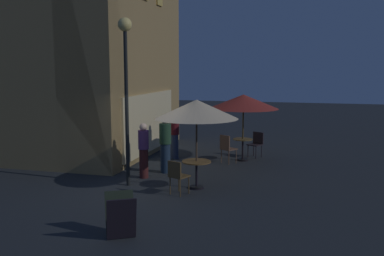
{
  "coord_description": "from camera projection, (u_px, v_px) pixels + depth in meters",
  "views": [
    {
      "loc": [
        -10.17,
        -4.28,
        3.25
      ],
      "look_at": [
        1.69,
        -1.04,
        1.48
      ],
      "focal_mm": 40.08,
      "sensor_mm": 36.0,
      "label": 1
    }
  ],
  "objects": [
    {
      "name": "cafe_chair_1",
      "position": [
        256.0,
        142.0,
        15.48
      ],
      "size": [
        0.59,
        0.59,
        0.9
      ],
      "rotation": [
        0.0,
        0.0,
        2.65
      ],
      "color": "black",
      "rests_on": "ground"
    },
    {
      "name": "patio_umbrella_0",
      "position": [
        243.0,
        102.0,
        14.68
      ],
      "size": [
        2.41,
        2.41,
        2.31
      ],
      "color": "black",
      "rests_on": "ground"
    },
    {
      "name": "cafe_table_0",
      "position": [
        243.0,
        145.0,
        14.89
      ],
      "size": [
        0.67,
        0.67,
        0.76
      ],
      "color": "black",
      "rests_on": "ground"
    },
    {
      "name": "street_lamp_near_corner",
      "position": [
        126.0,
        63.0,
        11.35
      ],
      "size": [
        0.37,
        0.37,
        4.53
      ],
      "color": "black",
      "rests_on": "ground"
    },
    {
      "name": "patron_standing_2",
      "position": [
        144.0,
        150.0,
        12.5
      ],
      "size": [
        0.31,
        0.31,
        1.63
      ],
      "rotation": [
        0.0,
        0.0,
        1.37
      ],
      "color": "#451C1B",
      "rests_on": "ground"
    },
    {
      "name": "menu_sandwich_board",
      "position": [
        121.0,
        216.0,
        8.14
      ],
      "size": [
        0.82,
        0.79,
        0.84
      ],
      "rotation": [
        0.0,
        0.0,
        0.52
      ],
      "color": "black",
      "rests_on": "ground"
    },
    {
      "name": "patron_standing_1",
      "position": [
        165.0,
        145.0,
        13.15
      ],
      "size": [
        0.36,
        0.36,
        1.73
      ],
      "rotation": [
        0.0,
        0.0,
        5.37
      ],
      "color": "#1D2F45",
      "rests_on": "ground"
    },
    {
      "name": "patron_standing_0",
      "position": [
        174.0,
        135.0,
        15.15
      ],
      "size": [
        0.33,
        0.33,
        1.7
      ],
      "rotation": [
        0.0,
        0.0,
        4.29
      ],
      "color": "#28324C",
      "rests_on": "ground"
    },
    {
      "name": "cafe_building",
      "position": [
        84.0,
        42.0,
        14.84
      ],
      "size": [
        6.82,
        6.58,
        8.18
      ],
      "color": "#9C7E4B",
      "rests_on": "ground"
    },
    {
      "name": "cafe_chair_0",
      "position": [
        227.0,
        146.0,
        14.38
      ],
      "size": [
        0.61,
        0.61,
        0.98
      ],
      "rotation": [
        0.0,
        0.0,
        -0.59
      ],
      "color": "brown",
      "rests_on": "ground"
    },
    {
      "name": "cafe_chair_2",
      "position": [
        177.0,
        174.0,
        10.86
      ],
      "size": [
        0.56,
        0.56,
        0.89
      ],
      "rotation": [
        0.0,
        0.0,
        -0.42
      ],
      "color": "#523D20",
      "rests_on": "ground"
    },
    {
      "name": "patio_umbrella_1",
      "position": [
        197.0,
        110.0,
        11.24
      ],
      "size": [
        2.21,
        2.21,
        2.39
      ],
      "color": "black",
      "rests_on": "ground"
    },
    {
      "name": "cafe_table_1",
      "position": [
        196.0,
        168.0,
        11.46
      ],
      "size": [
        0.78,
        0.78,
        0.75
      ],
      "color": "black",
      "rests_on": "ground"
    },
    {
      "name": "ground_plane",
      "position": [
        137.0,
        191.0,
        11.29
      ],
      "size": [
        60.0,
        60.0,
        0.0
      ],
      "primitive_type": "plane",
      "color": "#23272A"
    }
  ]
}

